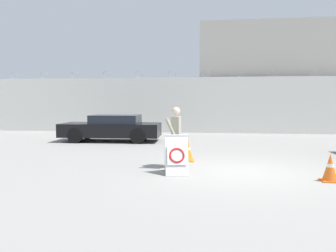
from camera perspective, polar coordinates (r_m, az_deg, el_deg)
name	(u,v)px	position (r m, az deg, el deg)	size (l,w,h in m)	color
ground_plane	(240,172)	(9.18, 12.49, -7.80)	(90.00, 90.00, 0.00)	gray
perimeter_wall	(223,105)	(20.10, 9.55, 3.63)	(36.00, 0.30, 3.83)	silver
building_block	(260,80)	(25.04, 15.77, 7.71)	(8.65, 7.65, 6.94)	#B2ADA3
barricade_sign	(176,154)	(8.70, 1.48, -4.92)	(0.73, 0.93, 1.04)	white
security_guard	(176,134)	(9.40, 1.40, -1.41)	(0.41, 0.63, 1.75)	black
traffic_cone_mid	(330,168)	(8.77, 26.39, -6.53)	(0.40, 0.40, 0.66)	orange
traffic_cone_far	(188,150)	(10.52, 3.47, -4.26)	(0.42, 0.42, 0.70)	orange
parked_car_front_coupe	(112,128)	(15.90, -9.72, -0.31)	(4.73, 2.04, 1.27)	black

